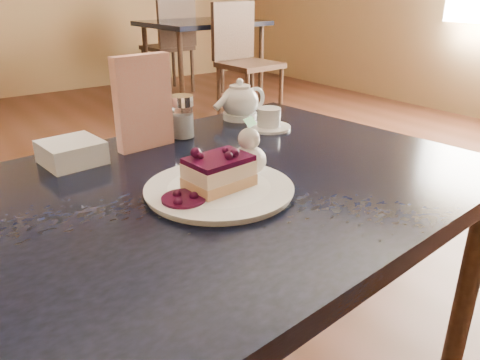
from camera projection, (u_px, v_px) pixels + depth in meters
main_table at (204, 220)px, 1.00m from camera, size 1.33×0.95×0.79m
dessert_plate at (219, 189)px, 0.93m from camera, size 0.29×0.29×0.01m
cheesecake_slice at (219, 172)px, 0.92m from camera, size 0.13×0.10×0.06m
whipped_cream at (249, 160)px, 0.98m from camera, size 0.07×0.07×0.06m
berry_sauce at (184, 199)px, 0.87m from camera, size 0.08×0.08×0.01m
tea_set at (245, 106)px, 1.41m from camera, size 0.17×0.26×0.11m
menu_card at (143, 103)px, 1.14m from camera, size 0.15×0.04×0.23m
sugar_shaker at (182, 117)px, 1.24m from camera, size 0.06×0.06×0.12m
napkin_stack at (72, 152)px, 1.08m from camera, size 0.14×0.14×0.05m
bg_table_far_right at (205, 96)px, 4.94m from camera, size 1.17×2.03×1.35m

